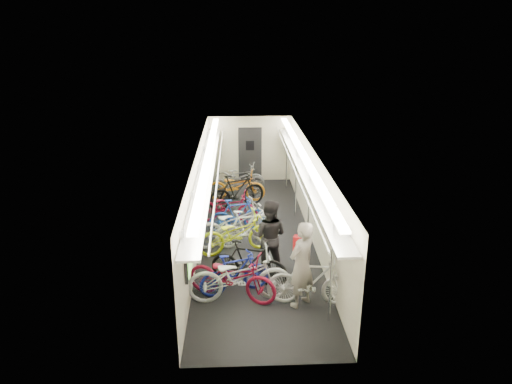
{
  "coord_description": "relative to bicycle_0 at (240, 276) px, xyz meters",
  "views": [
    {
      "loc": [
        -0.49,
        -11.23,
        5.37
      ],
      "look_at": [
        0.02,
        0.47,
        1.15
      ],
      "focal_mm": 32.0,
      "sensor_mm": 36.0,
      "label": 1
    }
  ],
  "objects": [
    {
      "name": "bicycle_3",
      "position": [
        0.2,
        0.63,
        -0.04
      ],
      "size": [
        1.82,
        1.01,
        1.05
      ],
      "primitive_type": "imported",
      "rotation": [
        0.0,
        0.0,
        1.26
      ],
      "color": "black",
      "rests_on": "ground"
    },
    {
      "name": "bicycle_9",
      "position": [
        -0.03,
        5.19,
        -0.0
      ],
      "size": [
        1.93,
        1.23,
        1.12
      ],
      "primitive_type": "imported",
      "rotation": [
        0.0,
        0.0,
        1.98
      ],
      "color": "black",
      "rests_on": "ground"
    },
    {
      "name": "bicycle_5",
      "position": [
        0.24,
        2.5,
        -0.05
      ],
      "size": [
        1.77,
        0.82,
        1.02
      ],
      "primitive_type": "imported",
      "rotation": [
        0.0,
        0.0,
        1.78
      ],
      "color": "white",
      "rests_on": "ground"
    },
    {
      "name": "backpack",
      "position": [
        1.21,
        -0.06,
        0.71
      ],
      "size": [
        0.29,
        0.22,
        0.38
      ],
      "primitive_type": "cube",
      "rotation": [
        0.0,
        0.0,
        -0.34
      ],
      "color": "red",
      "rests_on": "passenger_near"
    },
    {
      "name": "bicycle_0",
      "position": [
        0.0,
        0.0,
        0.0
      ],
      "size": [
        2.2,
        0.89,
        1.13
      ],
      "primitive_type": "imported",
      "rotation": [
        0.0,
        0.0,
        1.64
      ],
      "color": "silver",
      "rests_on": "ground"
    },
    {
      "name": "bicycle_12",
      "position": [
        -0.01,
        6.35,
        -0.07
      ],
      "size": [
        1.99,
        1.05,
        0.99
      ],
      "primitive_type": "imported",
      "rotation": [
        0.0,
        0.0,
        1.79
      ],
      "color": "#5A5A5E",
      "rests_on": "ground"
    },
    {
      "name": "bicycle_8",
      "position": [
        -0.31,
        4.12,
        -0.09
      ],
      "size": [
        1.88,
        0.95,
        0.94
      ],
      "primitive_type": "imported",
      "rotation": [
        0.0,
        0.0,
        1.38
      ],
      "color": "maroon",
      "rests_on": "ground"
    },
    {
      "name": "bicycle_2",
      "position": [
        -0.16,
        0.08,
        -0.05
      ],
      "size": [
        2.07,
        1.38,
        1.03
      ],
      "primitive_type": "imported",
      "rotation": [
        0.0,
        0.0,
        1.18
      ],
      "color": "maroon",
      "rests_on": "ground"
    },
    {
      "name": "bicycle_6",
      "position": [
        -0.11,
        2.68,
        0.0
      ],
      "size": [
        2.3,
        1.51,
        1.14
      ],
      "primitive_type": "imported",
      "rotation": [
        0.0,
        0.0,
        1.95
      ],
      "color": "#A5A5A9",
      "rests_on": "ground"
    },
    {
      "name": "bicycle_10",
      "position": [
        -0.05,
        5.89,
        -0.07
      ],
      "size": [
        1.94,
        0.85,
        0.99
      ],
      "primitive_type": "imported",
      "rotation": [
        0.0,
        0.0,
        1.47
      ],
      "color": "orange",
      "rests_on": "ground"
    },
    {
      "name": "bicycle_1",
      "position": [
        -0.09,
        0.29,
        -0.09
      ],
      "size": [
        1.63,
        0.9,
        0.94
      ],
      "primitive_type": "imported",
      "rotation": [
        0.0,
        0.0,
        1.88
      ],
      "color": "#192498",
      "rests_on": "ground"
    },
    {
      "name": "bicycle_4",
      "position": [
        -0.06,
        2.19,
        -0.05
      ],
      "size": [
        2.09,
        1.24,
        1.04
      ],
      "primitive_type": "imported",
      "rotation": [
        0.0,
        0.0,
        1.87
      ],
      "color": "#CBD914",
      "rests_on": "ground"
    },
    {
      "name": "bicycle_14",
      "position": [
        0.06,
        7.01,
        -0.09
      ],
      "size": [
        1.9,
        1.03,
        0.95
      ],
      "primitive_type": "imported",
      "rotation": [
        0.0,
        0.0,
        1.34
      ],
      "color": "slate",
      "rests_on": "ground"
    },
    {
      "name": "passenger_mid",
      "position": [
        0.69,
        1.24,
        0.31
      ],
      "size": [
        1.01,
        0.88,
        1.76
      ],
      "primitive_type": "imported",
      "rotation": [
        0.0,
        0.0,
        2.86
      ],
      "color": "black",
      "rests_on": "ground"
    },
    {
      "name": "bicycle_7",
      "position": [
        -0.04,
        3.49,
        -0.09
      ],
      "size": [
        1.65,
        0.79,
        0.95
      ],
      "primitive_type": "imported",
      "rotation": [
        0.0,
        0.0,
        1.8
      ],
      "color": "#1A3E9C",
      "rests_on": "ground"
    },
    {
      "name": "train_car_shell",
      "position": [
        0.1,
        3.72,
        1.09
      ],
      "size": [
        10.0,
        10.0,
        10.0
      ],
      "color": "black",
      "rests_on": "ground"
    },
    {
      "name": "bicycle_11",
      "position": [
        1.45,
        -0.22,
        -0.02
      ],
      "size": [
        1.87,
        0.77,
        1.09
      ],
      "primitive_type": "imported",
      "rotation": [
        0.0,
        0.0,
        1.43
      ],
      "color": "silver",
      "rests_on": "ground"
    },
    {
      "name": "passenger_near",
      "position": [
        1.24,
        -0.2,
        0.35
      ],
      "size": [
        0.79,
        0.77,
        1.83
      ],
      "primitive_type": "imported",
      "rotation": [
        0.0,
        0.0,
        3.87
      ],
      "color": "gray",
      "rests_on": "ground"
    }
  ]
}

